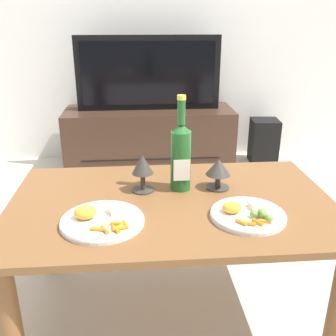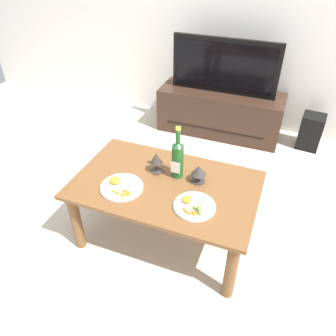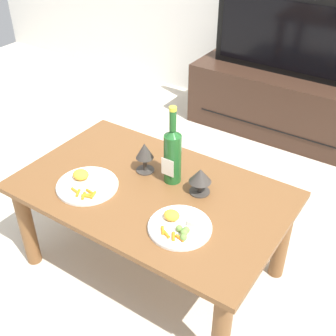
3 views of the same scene
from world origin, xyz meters
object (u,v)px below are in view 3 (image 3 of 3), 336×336
at_px(dining_table, 151,204).
at_px(goblet_right, 200,177).
at_px(tv_screen, 289,36).
at_px(goblet_left, 145,153).
at_px(dinner_plate_left, 87,184).
at_px(dinner_plate_right, 180,226).
at_px(wine_bottle, 173,154).
at_px(tv_stand, 278,103).

bearing_deg(dining_table, goblet_right, 27.58).
distance_m(tv_screen, goblet_left, 1.50).
relative_size(goblet_left, dinner_plate_left, 0.54).
relative_size(tv_screen, goblet_left, 7.15).
xyz_separation_m(dining_table, dinner_plate_right, (0.24, -0.14, 0.10)).
bearing_deg(dinner_plate_right, wine_bottle, 128.35).
relative_size(goblet_left, dinner_plate_right, 0.58).
height_order(goblet_left, dinner_plate_left, goblet_left).
distance_m(wine_bottle, dinner_plate_right, 0.34).
bearing_deg(dining_table, wine_bottle, 68.12).
bearing_deg(tv_stand, wine_bottle, -87.49).
bearing_deg(dinner_plate_right, goblet_left, 144.80).
bearing_deg(goblet_left, tv_screen, 86.99).
bearing_deg(tv_screen, tv_stand, 90.00).
bearing_deg(wine_bottle, dining_table, -111.88).
xyz_separation_m(goblet_left, dinner_plate_right, (0.34, -0.24, -0.08)).
height_order(tv_screen, goblet_left, tv_screen).
xyz_separation_m(goblet_right, dinner_plate_left, (-0.43, -0.24, -0.07)).
distance_m(tv_stand, tv_screen, 0.49).
bearing_deg(wine_bottle, dinner_plate_right, -51.65).
xyz_separation_m(goblet_right, dinner_plate_right, (0.05, -0.24, -0.07)).
bearing_deg(dinner_plate_right, goblet_right, 102.11).
height_order(tv_stand, goblet_left, goblet_left).
relative_size(dining_table, goblet_right, 9.85).
distance_m(goblet_right, dinner_plate_right, 0.25).
bearing_deg(tv_stand, goblet_left, -93.00).
bearing_deg(wine_bottle, goblet_left, -177.01).
bearing_deg(goblet_left, dinner_plate_right, -35.20).
height_order(wine_bottle, dinner_plate_right, wine_bottle).
relative_size(goblet_right, dinner_plate_right, 0.48).
bearing_deg(dining_table, tv_screen, 90.84).
bearing_deg(goblet_right, tv_stand, 97.96).
distance_m(dining_table, dinner_plate_right, 0.29).
relative_size(tv_stand, dinner_plate_left, 4.65).
bearing_deg(tv_screen, goblet_left, -93.01).
height_order(tv_stand, dinner_plate_right, dinner_plate_right).
distance_m(goblet_left, goblet_right, 0.29).
height_order(wine_bottle, dinner_plate_left, wine_bottle).
relative_size(tv_stand, wine_bottle, 3.47).
bearing_deg(goblet_left, dining_table, -43.62).
bearing_deg(goblet_left, goblet_right, -0.00).
relative_size(dining_table, dinner_plate_left, 4.34).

